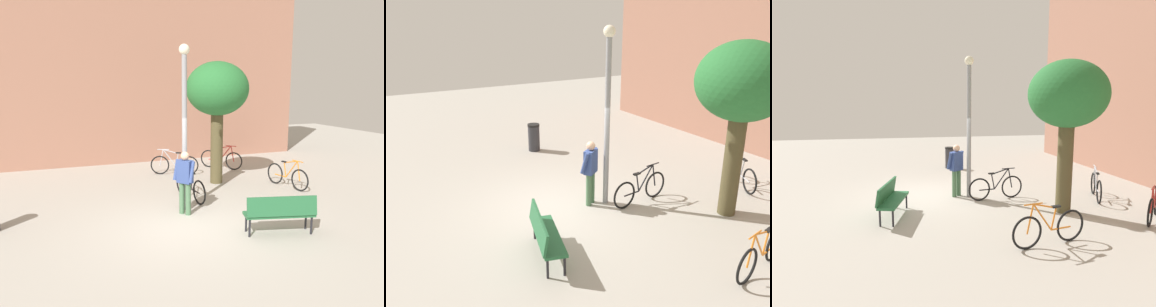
{
  "view_description": "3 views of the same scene",
  "coord_description": "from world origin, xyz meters",
  "views": [
    {
      "loc": [
        -3.03,
        -8.14,
        3.41
      ],
      "look_at": [
        0.43,
        0.95,
        1.58
      ],
      "focal_mm": 35.4,
      "sensor_mm": 36.0,
      "label": 1
    },
    {
      "loc": [
        8.1,
        -4.11,
        4.61
      ],
      "look_at": [
        0.59,
        0.21,
        1.59
      ],
      "focal_mm": 37.61,
      "sensor_mm": 36.0,
      "label": 2
    },
    {
      "loc": [
        10.37,
        -1.0,
        3.0
      ],
      "look_at": [
        0.04,
        1.09,
        1.36
      ],
      "focal_mm": 31.0,
      "sensor_mm": 36.0,
      "label": 3
    }
  ],
  "objects": [
    {
      "name": "park_bench",
      "position": [
        1.74,
        -1.22,
        0.55
      ],
      "size": [
        1.67,
        0.86,
        0.92
      ],
      "color": "#236038",
      "rests_on": "ground_plane"
    },
    {
      "name": "ground_plane",
      "position": [
        0.0,
        0.0,
        0.0
      ],
      "size": [
        36.0,
        36.0,
        0.0
      ],
      "primitive_type": "plane",
      "color": "#A8A399"
    },
    {
      "name": "bicycle_black",
      "position": [
        0.75,
        1.96,
        0.38
      ],
      "size": [
        0.28,
        1.8,
        0.97
      ],
      "color": "black",
      "rests_on": "ground_plane"
    },
    {
      "name": "lamppost",
      "position": [
        0.31,
        1.19,
        2.55
      ],
      "size": [
        0.28,
        0.28,
        4.38
      ],
      "color": "gray",
      "rests_on": "ground_plane"
    },
    {
      "name": "bicycle_orange",
      "position": [
        4.22,
        2.07,
        0.38
      ],
      "size": [
        0.4,
        1.79,
        0.97
      ],
      "color": "black",
      "rests_on": "ground_plane"
    },
    {
      "name": "trash_bin",
      "position": [
        -4.46,
        1.32,
        0.49
      ],
      "size": [
        0.42,
        0.42,
        0.96
      ],
      "color": "#2D2D33",
      "rests_on": "ground_plane"
    },
    {
      "name": "bicycle_silver",
      "position": [
        1.28,
        5.07,
        0.38
      ],
      "size": [
        1.67,
        0.78,
        0.97
      ],
      "color": "black",
      "rests_on": "ground_plane"
    },
    {
      "name": "person_by_lamppost",
      "position": [
        0.18,
        0.81,
        0.97
      ],
      "size": [
        0.53,
        0.61,
        1.67
      ],
      "color": "#47704C",
      "rests_on": "ground_plane"
    },
    {
      "name": "bicycle_red",
      "position": [
        3.36,
        5.35,
        0.38
      ],
      "size": [
        1.23,
        1.39,
        0.97
      ],
      "color": "black",
      "rests_on": "ground_plane"
    },
    {
      "name": "plaza_tree",
      "position": [
        2.27,
        3.43,
        3.11
      ],
      "size": [
        2.1,
        2.1,
        4.1
      ],
      "color": "#4C4328",
      "rests_on": "ground_plane"
    }
  ]
}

